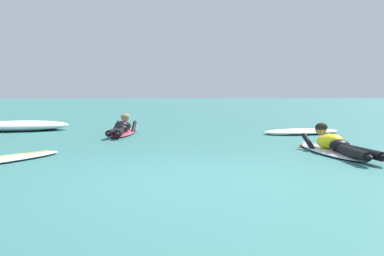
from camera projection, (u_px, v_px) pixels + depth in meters
ground_plane at (178, 123)px, 15.15m from camera, size 120.00×120.00×0.00m
surfer_near at (334, 146)px, 7.46m from camera, size 0.75×2.75×0.54m
surfer_far at (122, 129)px, 10.83m from camera, size 0.64×2.55×0.55m
whitewater_mid_right at (301, 132)px, 11.08m from camera, size 2.18×1.45×0.12m
whitewater_back at (21, 126)px, 11.91m from camera, size 2.74×1.78×0.27m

